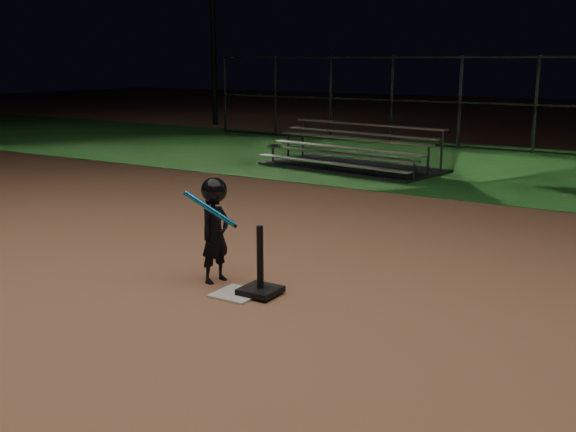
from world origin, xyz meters
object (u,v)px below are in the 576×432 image
(batting_tee, at_px, (260,281))
(bleacher_left, at_px, (351,160))
(home_plate, at_px, (237,294))
(child_batter, at_px, (215,227))

(batting_tee, xyz_separation_m, bleacher_left, (-3.04, 8.06, 0.05))
(bleacher_left, bearing_deg, home_plate, -61.89)
(home_plate, distance_m, child_batter, 0.80)
(child_batter, bearing_deg, home_plate, -108.79)
(batting_tee, height_order, child_batter, child_batter)
(batting_tee, relative_size, bleacher_left, 0.17)
(bleacher_left, bearing_deg, batting_tee, -60.29)
(child_batter, distance_m, bleacher_left, 8.30)
(home_plate, distance_m, bleacher_left, 8.66)
(batting_tee, distance_m, child_batter, 0.83)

